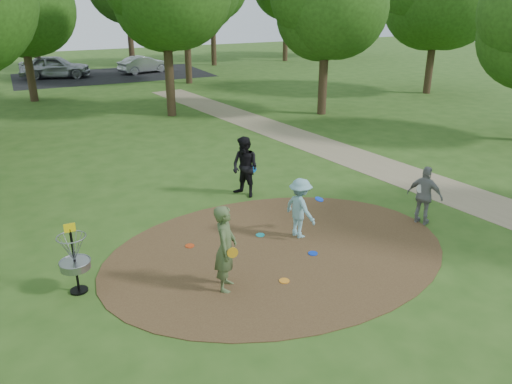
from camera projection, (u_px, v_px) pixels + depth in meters
name	position (u px, v px, depth m)	size (l,w,h in m)	color
ground	(278.00, 252.00, 11.87)	(100.00, 100.00, 0.00)	#2D5119
dirt_clearing	(278.00, 251.00, 11.86)	(8.40, 8.40, 0.02)	#47301C
footpath	(425.00, 183.00, 16.18)	(2.00, 40.00, 0.01)	#8C7A5B
parking_lot	(113.00, 75.00, 37.74)	(14.00, 8.00, 0.01)	black
player_observer_with_disc	(226.00, 248.00, 10.05)	(0.73, 0.81, 1.86)	#4C5F37
player_throwing_with_disc	(300.00, 208.00, 12.33)	(1.10, 1.08, 1.54)	#7CB0B9
player_walking_with_disc	(245.00, 167.00, 14.82)	(1.00, 1.10, 1.83)	black
player_waiting_with_disc	(425.00, 196.00, 13.04)	(0.78, 1.01, 1.59)	gray
disc_ground_cyan	(260.00, 235.00, 12.62)	(0.22, 0.22, 0.02)	#16AEB4
disc_ground_blue	(313.00, 253.00, 11.73)	(0.22, 0.22, 0.02)	#0C35CD
disc_ground_red	(190.00, 246.00, 12.08)	(0.22, 0.22, 0.02)	#C33B13
car_left	(55.00, 67.00, 36.16)	(1.94, 4.82, 1.64)	#929598
car_right	(144.00, 64.00, 38.60)	(1.36, 3.91, 1.29)	#A1A2A8
disc_ground_orange	(284.00, 281.00, 10.60)	(0.22, 0.22, 0.02)	orange
disc_golf_basket	(74.00, 254.00, 9.96)	(0.63, 0.63, 1.54)	black
tree_ring	(193.00, 8.00, 18.63)	(37.57, 45.70, 9.30)	#332316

